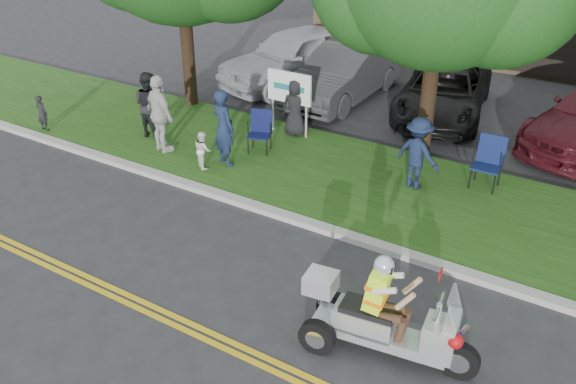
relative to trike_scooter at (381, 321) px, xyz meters
The scene contains 19 objects.
ground 2.52m from the trike_scooter, 166.95° to the right, with size 120.00×120.00×0.00m, color #28282B.
centerline_near 2.70m from the trike_scooter, 154.58° to the right, with size 60.00×0.10×0.01m, color gold.
centerline_far 2.64m from the trike_scooter, 157.80° to the right, with size 60.00×0.10×0.01m, color gold.
curb 3.49m from the trike_scooter, 133.64° to the left, with size 60.00×0.25×0.12m, color #A8A89E.
grass_verge 5.25m from the trike_scooter, 117.14° to the left, with size 60.00×4.00×0.10m, color #194512.
business_sign 8.06m from the trike_scooter, 131.13° to the left, with size 1.25×0.06×1.75m.
trike_scooter is the anchor object (origin of this frame).
lawn_chair_a 5.89m from the trike_scooter, 91.33° to the left, with size 0.60×0.62×1.11m.
lawn_chair_b 7.19m from the trike_scooter, 137.98° to the left, with size 0.68×0.69×1.00m.
spectator_adult_left 6.76m from the trike_scooter, 146.34° to the left, with size 0.66×0.43×1.80m, color #172341.
spectator_adult_mid 9.17m from the trike_scooter, 153.68° to the left, with size 0.82×0.64×1.68m, color black.
spectator_adult_right 8.15m from the trike_scooter, 154.40° to the left, with size 1.11×0.46×1.90m, color beige.
spectator_chair_a 5.19m from the trike_scooter, 105.87° to the left, with size 1.03×0.59×1.60m, color #16203D.
spectator_chair_b 7.93m from the trike_scooter, 130.12° to the left, with size 0.72×0.47×1.47m, color black.
child_left 11.25m from the trike_scooter, 165.33° to the left, with size 0.34×0.23×0.94m, color black.
child_right 6.79m from the trike_scooter, 150.73° to the left, with size 0.43×0.33×0.87m, color white.
parked_car_far_left 12.29m from the trike_scooter, 126.94° to the left, with size 2.12×5.26×1.79m, color #B3B5BA.
parked_car_left 10.76m from the trike_scooter, 120.07° to the left, with size 1.69×4.84×1.59m, color #343437.
parked_car_mid 9.97m from the trike_scooter, 104.25° to the left, with size 2.25×4.88×1.36m, color black.
Camera 1 is at (4.80, -5.86, 6.38)m, focal length 38.00 mm.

